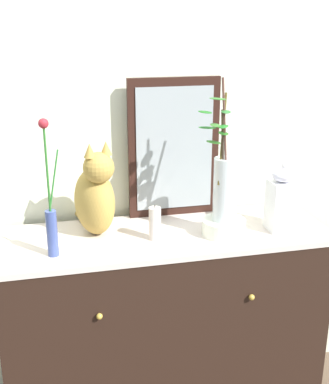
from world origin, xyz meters
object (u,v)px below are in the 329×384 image
at_px(bowl_porcelain, 224,227).
at_px(candle_pillar, 155,224).
at_px(mirror_leaning, 174,149).
at_px(vase_slim_green, 51,216).
at_px(vase_glass_clear, 225,185).
at_px(jar_lidded_porcelain, 282,200).
at_px(cat_sitting, 95,196).
at_px(sideboard, 165,330).

bearing_deg(bowl_porcelain, candle_pillar, 176.87).
distance_m(mirror_leaning, vase_slim_green, 0.64).
height_order(vase_glass_clear, jar_lidded_porcelain, vase_glass_clear).
relative_size(jar_lidded_porcelain, candle_pillar, 1.98).
bearing_deg(candle_pillar, bowl_porcelain, -3.13).
relative_size(mirror_leaning, candle_pillar, 4.14).
xyz_separation_m(bowl_porcelain, candle_pillar, (-0.28, 0.02, 0.04)).
height_order(cat_sitting, vase_glass_clear, vase_glass_clear).
bearing_deg(cat_sitting, candle_pillar, -26.16).
height_order(bowl_porcelain, vase_glass_clear, vase_glass_clear).
bearing_deg(vase_glass_clear, cat_sitting, 166.03).
relative_size(cat_sitting, vase_slim_green, 0.77).
xyz_separation_m(sideboard, vase_slim_green, (-0.45, -0.10, 0.63)).
relative_size(cat_sitting, vase_glass_clear, 0.70).
xyz_separation_m(mirror_leaning, jar_lidded_porcelain, (0.39, -0.27, -0.17)).
xyz_separation_m(sideboard, mirror_leaning, (0.09, 0.20, 0.77)).
distance_m(bowl_porcelain, candle_pillar, 0.29).
bearing_deg(vase_slim_green, vase_glass_clear, 3.41).
bearing_deg(mirror_leaning, sideboard, -113.65).
bearing_deg(vase_glass_clear, bowl_porcelain, 6.64).
relative_size(vase_glass_clear, jar_lidded_porcelain, 1.96).
xyz_separation_m(cat_sitting, vase_glass_clear, (0.50, -0.13, 0.05)).
bearing_deg(vase_glass_clear, mirror_leaning, 117.99).
xyz_separation_m(mirror_leaning, cat_sitting, (-0.36, -0.14, -0.14)).
relative_size(cat_sitting, candle_pillar, 2.70).
relative_size(sideboard, bowl_porcelain, 7.70).
relative_size(vase_slim_green, bowl_porcelain, 2.92).
distance_m(cat_sitting, jar_lidded_porcelain, 0.76).
xyz_separation_m(mirror_leaning, bowl_porcelain, (0.14, -0.27, -0.27)).
height_order(bowl_porcelain, jar_lidded_porcelain, jar_lidded_porcelain).
relative_size(mirror_leaning, cat_sitting, 1.54).
xyz_separation_m(cat_sitting, candle_pillar, (0.22, -0.11, -0.10)).
bearing_deg(vase_slim_green, jar_lidded_porcelain, 2.29).
distance_m(sideboard, jar_lidded_porcelain, 0.77).
xyz_separation_m(vase_slim_green, jar_lidded_porcelain, (0.93, 0.04, -0.03)).
distance_m(vase_slim_green, jar_lidded_porcelain, 0.93).
bearing_deg(jar_lidded_porcelain, cat_sitting, 170.33).
xyz_separation_m(sideboard, bowl_porcelain, (0.23, -0.06, 0.50)).
height_order(sideboard, bowl_porcelain, bowl_porcelain).
bearing_deg(jar_lidded_porcelain, vase_slim_green, -177.71).
bearing_deg(bowl_porcelain, cat_sitting, 166.14).
distance_m(vase_glass_clear, jar_lidded_porcelain, 0.26).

